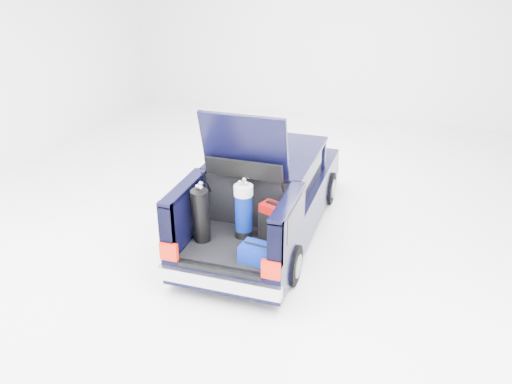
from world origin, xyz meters
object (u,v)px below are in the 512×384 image
(car, at_px, (267,194))
(blue_golf_bag, at_px, (244,211))
(blue_duffel, at_px, (259,253))
(red_suitcase, at_px, (273,223))
(black_golf_bag, at_px, (201,215))

(car, bearing_deg, blue_golf_bag, -88.19)
(blue_golf_bag, bearing_deg, blue_duffel, -29.73)
(blue_duffel, bearing_deg, red_suitcase, 93.91)
(black_golf_bag, xyz_separation_m, blue_duffel, (0.97, -0.28, -0.30))
(black_golf_bag, relative_size, blue_duffel, 1.71)
(red_suitcase, relative_size, blue_golf_bag, 0.66)
(red_suitcase, bearing_deg, black_golf_bag, -141.93)
(car, height_order, black_golf_bag, car)
(red_suitcase, bearing_deg, car, 130.88)
(blue_golf_bag, bearing_deg, red_suitcase, 24.90)
(black_golf_bag, bearing_deg, red_suitcase, 18.69)
(car, distance_m, black_golf_bag, 1.76)
(car, distance_m, red_suitcase, 1.44)
(black_golf_bag, xyz_separation_m, blue_golf_bag, (0.54, 0.32, 0.01))
(red_suitcase, xyz_separation_m, blue_golf_bag, (-0.46, 0.00, 0.13))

